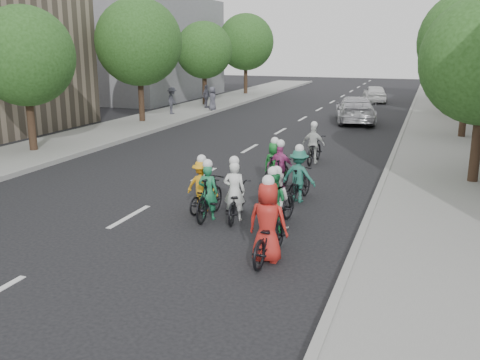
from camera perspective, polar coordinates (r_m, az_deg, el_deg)
The scene contains 28 objects.
ground at distance 14.59m, azimuth -11.72°, elevation -3.85°, with size 120.00×120.00×0.00m, color black.
sidewalk_left at distance 27.01m, azimuth -15.30°, elevation 4.51°, with size 4.00×80.00×0.15m, color gray.
curb_left at distance 25.95m, azimuth -11.75°, elevation 4.37°, with size 0.18×80.00×0.18m, color #999993.
sidewalk_right at distance 22.21m, azimuth 20.99°, elevation 1.99°, with size 4.00×80.00×0.15m, color gray.
curb_right at distance 22.24m, azimuth 15.98°, elevation 2.45°, with size 0.18×80.00×0.18m, color #999993.
bldg_sw at distance 46.12m, azimuth -10.98°, elevation 13.60°, with size 10.00×14.00×8.00m, color slate.
tree_l_2 at distance 23.62m, azimuth -21.98°, elevation 12.13°, with size 4.00×4.00×5.97m.
tree_l_3 at distance 30.96m, azimuth -10.75°, elevation 14.25°, with size 4.80×4.80×6.93m.
tree_l_4 at distance 39.00m, azimuth -3.86°, elevation 13.65°, with size 4.00×4.00×5.97m.
tree_l_5 at distance 47.39m, azimuth 0.62°, elevation 14.50°, with size 4.80×4.80×6.93m.
tree_r_1 at distance 27.39m, azimuth 23.44°, elevation 13.34°, with size 4.80×4.80×6.93m.
tree_r_2 at distance 36.39m, azimuth 22.60°, elevation 12.55°, with size 4.00×4.00×5.97m.
tree_r_3 at distance 45.38m, azimuth 22.23°, elevation 13.46°, with size 4.80×4.80×6.93m.
cyclist_0 at distance 13.95m, azimuth -0.50°, elevation -1.99°, with size 0.90×1.88×1.72m.
cyclist_1 at distance 13.17m, azimuth 3.55°, elevation -2.76°, with size 0.72×1.76×1.62m.
cyclist_2 at distance 14.66m, azimuth -3.98°, elevation -1.12°, with size 0.98×1.58×1.59m.
cyclist_3 at distance 16.85m, azimuth 4.36°, elevation 0.98°, with size 0.87×1.66×1.60m.
cyclist_4 at distance 11.35m, azimuth 3.05°, elevation -5.42°, with size 0.86×1.97×1.89m.
cyclist_5 at distance 14.05m, azimuth -3.30°, elevation -1.70°, with size 0.61×1.89×1.61m.
cyclist_6 at distance 13.39m, azimuth 3.96°, elevation -2.64°, with size 0.97×2.04×1.59m.
cyclist_7 at distance 15.60m, azimuth 6.31°, elevation 0.08°, with size 1.08×1.71×1.70m.
cyclist_8 at distance 20.74m, azimuth 7.88°, elevation 3.39°, with size 0.87×1.92×1.62m.
cyclist_9 at distance 17.04m, azimuth 3.75°, elevation 1.23°, with size 0.79×1.82×1.65m.
follow_car_lead at distance 31.77m, azimuth 12.19°, elevation 7.38°, with size 2.13×5.23×1.52m, color silver.
follow_car_trail at distance 43.04m, azimuth 14.16°, elevation 8.93°, with size 1.58×3.92×1.34m, color white.
spectator_0 at distance 33.97m, azimuth -7.25°, elevation 8.41°, with size 1.07×0.62×1.66m, color #44444F.
spectator_1 at distance 36.98m, azimuth -3.62°, elevation 8.91°, with size 0.92×0.38×1.57m, color #51515E.
spectator_2 at distance 35.58m, azimuth -2.96°, elevation 8.67°, with size 0.75×0.49×1.54m, color #535260.
Camera 1 is at (7.37, -11.76, 4.52)m, focal length 40.00 mm.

